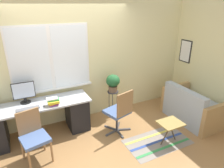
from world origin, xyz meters
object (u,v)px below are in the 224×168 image
(office_chair_swivel, at_px, (120,111))
(plant_stand, at_px, (113,95))
(monitor, at_px, (24,93))
(mouse, at_px, (44,106))
(desk_chair_wooden, at_px, (33,135))
(folding_stool, at_px, (170,124))
(couch_loveseat, at_px, (192,108))
(book_stack, at_px, (53,101))
(keyboard, at_px, (28,109))
(potted_plant, at_px, (113,82))

(office_chair_swivel, distance_m, plant_stand, 0.67)
(monitor, height_order, office_chair_swivel, monitor)
(mouse, xyz_separation_m, office_chair_swivel, (1.36, -0.42, -0.24))
(desk_chair_wooden, bearing_deg, office_chair_swivel, -11.65)
(mouse, distance_m, folding_stool, 2.38)
(monitor, distance_m, couch_loveseat, 3.59)
(monitor, bearing_deg, office_chair_swivel, -24.27)
(office_chair_swivel, relative_size, folding_stool, 2.14)
(book_stack, distance_m, desk_chair_wooden, 0.70)
(office_chair_swivel, height_order, couch_loveseat, office_chair_swivel)
(desk_chair_wooden, bearing_deg, plant_stand, 7.73)
(plant_stand, bearing_deg, monitor, 176.80)
(office_chair_swivel, relative_size, couch_loveseat, 0.75)
(mouse, relative_size, couch_loveseat, 0.04)
(monitor, distance_m, folding_stool, 2.82)
(office_chair_swivel, xyz_separation_m, plant_stand, (0.17, 0.64, 0.05))
(keyboard, bearing_deg, book_stack, -5.43)
(mouse, xyz_separation_m, couch_loveseat, (3.08, -0.71, -0.45))
(office_chair_swivel, distance_m, folding_stool, 1.00)
(desk_chair_wooden, bearing_deg, couch_loveseat, -17.23)
(plant_stand, relative_size, potted_plant, 1.61)
(office_chair_swivel, xyz_separation_m, couch_loveseat, (1.72, -0.29, -0.22))
(desk_chair_wooden, height_order, folding_stool, desk_chair_wooden)
(desk_chair_wooden, distance_m, plant_stand, 1.93)
(mouse, bearing_deg, couch_loveseat, -13.04)
(couch_loveseat, bearing_deg, office_chair_swivel, 80.29)
(monitor, relative_size, folding_stool, 0.93)
(book_stack, relative_size, folding_stool, 0.52)
(monitor, relative_size, plant_stand, 0.65)
(folding_stool, bearing_deg, office_chair_swivel, 134.81)
(plant_stand, distance_m, potted_plant, 0.31)
(keyboard, distance_m, office_chair_swivel, 1.72)
(mouse, height_order, couch_loveseat, couch_loveseat)
(mouse, distance_m, potted_plant, 1.56)
(mouse, bearing_deg, monitor, 131.82)
(monitor, bearing_deg, plant_stand, -3.20)
(desk_chair_wooden, distance_m, potted_plant, 1.97)
(potted_plant, bearing_deg, monitor, 176.80)
(couch_loveseat, bearing_deg, book_stack, 76.48)
(keyboard, bearing_deg, couch_loveseat, -12.46)
(keyboard, bearing_deg, plant_stand, 6.16)
(couch_loveseat, relative_size, folding_stool, 2.85)
(couch_loveseat, distance_m, folding_stool, 1.10)
(mouse, relative_size, potted_plant, 0.14)
(keyboard, xyz_separation_m, book_stack, (0.45, -0.04, 0.07))
(keyboard, distance_m, mouse, 0.28)
(plant_stand, xyz_separation_m, potted_plant, (-0.00, -0.00, 0.31))
(desk_chair_wooden, xyz_separation_m, folding_stool, (2.34, -0.67, -0.07))
(monitor, height_order, book_stack, monitor)
(keyboard, distance_m, plant_stand, 1.83)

